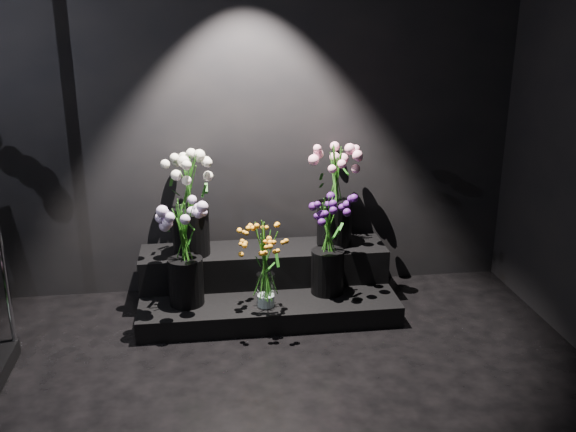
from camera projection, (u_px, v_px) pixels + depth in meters
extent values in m
plane|color=black|center=(236.00, 100.00, 4.42)|extent=(4.00, 0.00, 4.00)
cube|color=black|center=(267.00, 300.00, 4.45)|extent=(1.73, 0.77, 0.14)
cube|color=black|center=(264.00, 264.00, 4.57)|extent=(1.73, 0.38, 0.24)
cylinder|color=white|center=(266.00, 290.00, 4.17)|extent=(0.12, 0.12, 0.23)
cylinder|color=black|center=(186.00, 281.00, 4.19)|extent=(0.23, 0.23, 0.32)
cylinder|color=black|center=(327.00, 271.00, 4.36)|extent=(0.22, 0.22, 0.31)
cylinder|color=black|center=(191.00, 231.00, 4.38)|extent=(0.25, 0.25, 0.33)
cylinder|color=black|center=(334.00, 223.00, 4.56)|extent=(0.25, 0.25, 0.32)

